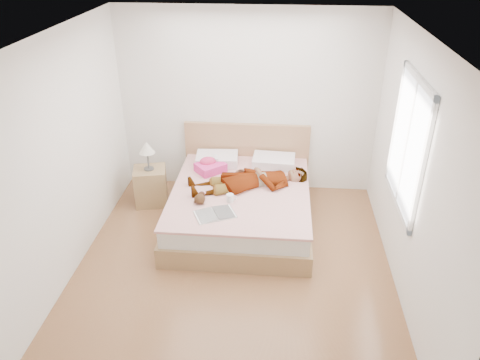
% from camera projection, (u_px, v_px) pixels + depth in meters
% --- Properties ---
extents(ground, '(4.00, 4.00, 0.00)m').
position_uv_depth(ground, '(233.00, 268.00, 5.38)').
color(ground, '#502B19').
rests_on(ground, ground).
extents(woman, '(1.71, 1.09, 0.22)m').
position_uv_depth(woman, '(250.00, 177.00, 6.03)').
color(woman, silver).
rests_on(woman, bed).
extents(hair, '(0.50, 0.57, 0.07)m').
position_uv_depth(hair, '(212.00, 165.00, 6.50)').
color(hair, black).
rests_on(hair, bed).
extents(phone, '(0.07, 0.10, 0.05)m').
position_uv_depth(phone, '(216.00, 157.00, 6.38)').
color(phone, silver).
rests_on(phone, bed).
extents(room_shell, '(4.00, 4.00, 4.00)m').
position_uv_depth(room_shell, '(408.00, 145.00, 4.79)').
color(room_shell, white).
rests_on(room_shell, ground).
extents(bed, '(1.80, 2.08, 1.00)m').
position_uv_depth(bed, '(241.00, 202.00, 6.15)').
color(bed, olive).
rests_on(bed, ground).
extents(towel, '(0.47, 0.46, 0.19)m').
position_uv_depth(towel, '(210.00, 166.00, 6.37)').
color(towel, '#EC409C').
rests_on(towel, bed).
extents(magazine, '(0.54, 0.46, 0.03)m').
position_uv_depth(magazine, '(215.00, 214.00, 5.44)').
color(magazine, white).
rests_on(magazine, bed).
extents(coffee_mug, '(0.13, 0.10, 0.10)m').
position_uv_depth(coffee_mug, '(230.00, 198.00, 5.68)').
color(coffee_mug, silver).
rests_on(coffee_mug, bed).
extents(plush_toy, '(0.15, 0.21, 0.11)m').
position_uv_depth(plush_toy, '(200.00, 198.00, 5.66)').
color(plush_toy, black).
rests_on(plush_toy, bed).
extents(nightstand, '(0.51, 0.47, 0.94)m').
position_uv_depth(nightstand, '(151.00, 183.00, 6.52)').
color(nightstand, olive).
rests_on(nightstand, ground).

